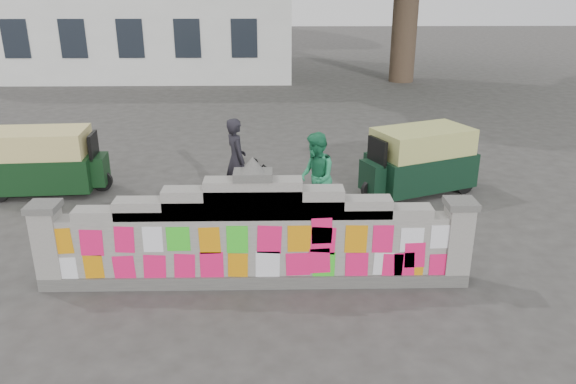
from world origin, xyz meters
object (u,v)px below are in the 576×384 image
(cyclist_bike, at_px, (237,188))
(cyclist_rider, at_px, (237,172))
(pedestrian, at_px, (316,178))
(rickshaw_right, at_px, (419,160))
(rickshaw_left, at_px, (45,161))

(cyclist_bike, relative_size, cyclist_rider, 1.12)
(pedestrian, relative_size, rickshaw_right, 0.66)
(cyclist_rider, bearing_deg, rickshaw_right, -98.67)
(cyclist_bike, bearing_deg, cyclist_rider, -113.19)
(cyclist_rider, height_order, rickshaw_left, cyclist_rider)
(rickshaw_left, xyz_separation_m, rickshaw_right, (7.98, -0.12, 0.01))
(pedestrian, bearing_deg, cyclist_rider, -114.10)
(pedestrian, height_order, rickshaw_left, pedestrian)
(cyclist_rider, bearing_deg, cyclist_bike, 66.81)
(cyclist_rider, relative_size, rickshaw_left, 0.64)
(cyclist_rider, xyz_separation_m, rickshaw_left, (-4.16, 1.11, -0.10))
(rickshaw_right, bearing_deg, pedestrian, 10.22)
(cyclist_bike, xyz_separation_m, rickshaw_left, (-4.16, 1.11, 0.24))
(cyclist_bike, relative_size, pedestrian, 1.07)
(cyclist_bike, relative_size, rickshaw_left, 0.72)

